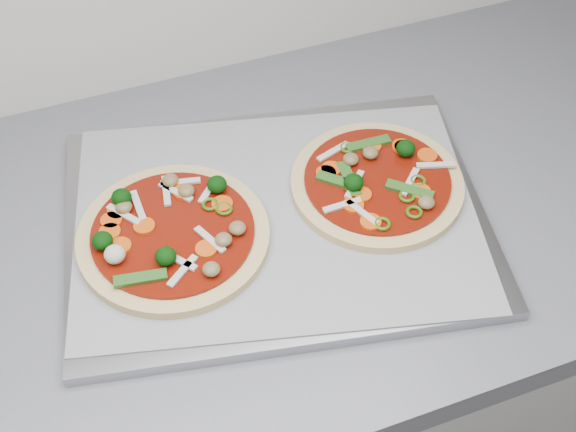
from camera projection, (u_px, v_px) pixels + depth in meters
name	position (u px, v px, depth m)	size (l,w,h in m)	color
baking_tray	(276.00, 220.00, 0.96)	(0.50, 0.37, 0.02)	#95959A
parchment	(276.00, 215.00, 0.95)	(0.47, 0.34, 0.00)	gray
pizza_left	(172.00, 234.00, 0.92)	(0.28, 0.28, 0.04)	#DDBE79
pizza_right	(377.00, 182.00, 0.98)	(0.25, 0.25, 0.04)	#DDBE79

